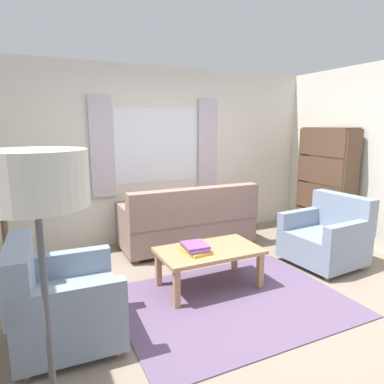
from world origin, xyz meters
TOP-DOWN VIEW (x-y plane):
  - ground_plane at (0.00, 0.00)m, footprint 6.24×6.24m
  - wall_back at (0.00, 2.26)m, footprint 5.32×0.12m
  - window_with_curtains at (0.00, 2.18)m, footprint 1.98×0.07m
  - area_rug at (0.00, 0.00)m, footprint 2.22×1.67m
  - couch at (0.25, 1.62)m, footprint 1.90×0.82m
  - armchair_left at (-1.61, 0.05)m, footprint 0.85×0.87m
  - armchair_right at (1.60, 0.34)m, footprint 0.88×0.90m
  - coffee_table at (-0.07, 0.39)m, footprint 1.10×0.64m
  - book_stack_on_table at (-0.24, 0.38)m, footprint 0.28×0.37m
  - potted_plant at (-2.08, 1.67)m, footprint 0.97×0.99m
  - bookshelf at (2.35, 1.13)m, footprint 0.30×0.94m
  - standing_lamp at (-1.72, -1.14)m, footprint 0.44×0.44m

SIDE VIEW (x-z plane):
  - ground_plane at x=0.00m, z-range 0.00..0.00m
  - area_rug at x=0.00m, z-range 0.00..0.01m
  - armchair_left at x=-1.61m, z-range -0.09..0.79m
  - armchair_right at x=1.60m, z-range -0.09..0.79m
  - couch at x=0.25m, z-range -0.09..0.83m
  - coffee_table at x=-0.07m, z-range 0.16..0.60m
  - potted_plant at x=-2.08m, z-range -0.19..1.00m
  - book_stack_on_table at x=-0.24m, z-range 0.44..0.53m
  - bookshelf at x=2.35m, z-range -0.08..1.64m
  - wall_back at x=0.00m, z-range 0.00..2.60m
  - standing_lamp at x=-1.72m, z-range 0.61..2.27m
  - window_with_curtains at x=0.00m, z-range 0.75..2.15m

